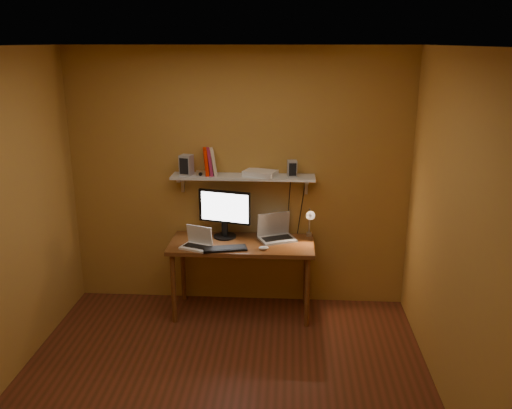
# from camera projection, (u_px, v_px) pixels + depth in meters

# --- Properties ---
(room) EXTENTS (3.44, 3.24, 2.64)m
(room) POSITION_uv_depth(u_px,v_px,m) (218.00, 234.00, 3.89)
(room) COLOR #602818
(room) RESTS_ON ground
(desk) EXTENTS (1.40, 0.60, 0.75)m
(desk) POSITION_uv_depth(u_px,v_px,m) (242.00, 251.00, 5.30)
(desk) COLOR brown
(desk) RESTS_ON ground
(wall_shelf) EXTENTS (1.40, 0.25, 0.21)m
(wall_shelf) POSITION_uv_depth(u_px,v_px,m) (243.00, 177.00, 5.28)
(wall_shelf) COLOR silver
(wall_shelf) RESTS_ON room
(monitor) EXTENTS (0.52, 0.28, 0.48)m
(monitor) POSITION_uv_depth(u_px,v_px,m) (224.00, 211.00, 5.34)
(monitor) COLOR black
(monitor) RESTS_ON desk
(laptop) EXTENTS (0.41, 0.36, 0.26)m
(laptop) POSITION_uv_depth(u_px,v_px,m) (275.00, 232.00, 5.36)
(laptop) COLOR #93949B
(laptop) RESTS_ON desk
(netbook) EXTENTS (0.32, 0.28, 0.20)m
(netbook) POSITION_uv_depth(u_px,v_px,m) (197.00, 241.00, 5.14)
(netbook) COLOR white
(netbook) RESTS_ON desk
(keyboard) EXTENTS (0.43, 0.23, 0.02)m
(keyboard) POSITION_uv_depth(u_px,v_px,m) (225.00, 249.00, 5.08)
(keyboard) COLOR black
(keyboard) RESTS_ON desk
(mouse) EXTENTS (0.11, 0.08, 0.03)m
(mouse) POSITION_uv_depth(u_px,v_px,m) (264.00, 248.00, 5.09)
(mouse) COLOR white
(mouse) RESTS_ON desk
(desk_lamp) EXTENTS (0.09, 0.23, 0.38)m
(desk_lamp) POSITION_uv_depth(u_px,v_px,m) (310.00, 220.00, 5.29)
(desk_lamp) COLOR silver
(desk_lamp) RESTS_ON desk
(speaker_left) EXTENTS (0.14, 0.14, 0.20)m
(speaker_left) POSITION_uv_depth(u_px,v_px,m) (186.00, 165.00, 5.26)
(speaker_left) COLOR #93949B
(speaker_left) RESTS_ON wall_shelf
(speaker_right) EXTENTS (0.10, 0.10, 0.16)m
(speaker_right) POSITION_uv_depth(u_px,v_px,m) (292.00, 168.00, 5.21)
(speaker_right) COLOR #93949B
(speaker_right) RESTS_ON wall_shelf
(books) EXTENTS (0.16, 0.19, 0.26)m
(books) POSITION_uv_depth(u_px,v_px,m) (210.00, 162.00, 5.27)
(books) COLOR red
(books) RESTS_ON wall_shelf
(shelf_camera) EXTENTS (0.10, 0.06, 0.06)m
(shelf_camera) POSITION_uv_depth(u_px,v_px,m) (201.00, 174.00, 5.23)
(shelf_camera) COLOR silver
(shelf_camera) RESTS_ON wall_shelf
(router) EXTENTS (0.36, 0.30, 0.05)m
(router) POSITION_uv_depth(u_px,v_px,m) (260.00, 173.00, 5.26)
(router) COLOR white
(router) RESTS_ON wall_shelf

